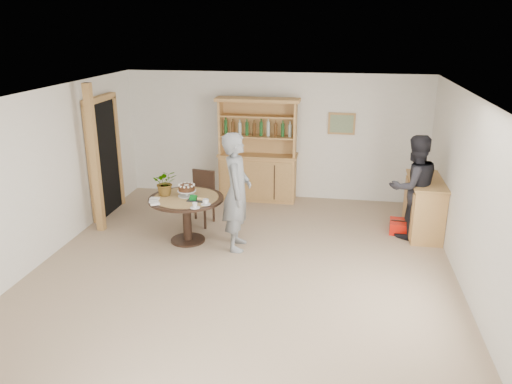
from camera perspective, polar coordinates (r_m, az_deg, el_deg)
The scene contains 17 objects.
ground at distance 7.18m, azimuth -1.70°, elevation -9.40°, with size 7.00×7.00×0.00m, color tan.
room_shell at distance 6.55m, azimuth -1.81°, elevation 4.18°, with size 6.04×7.04×2.52m.
doorway at distance 9.50m, azimuth -16.98°, elevation 4.01°, with size 0.13×1.10×2.18m.
pine_post at distance 8.67m, azimuth -17.97°, elevation 3.54°, with size 0.12×0.12×2.50m, color tan.
hutch at distance 9.95m, azimuth 0.22°, elevation 2.99°, with size 1.62×0.54×2.04m.
sideboard at distance 8.83m, azimuth 18.67°, elevation -1.57°, with size 0.54×1.26×0.94m.
dining_table at distance 8.07m, azimuth -7.95°, elevation -1.62°, with size 1.20×1.20×0.76m.
dining_chair at distance 8.84m, azimuth -6.26°, elevation -0.21°, with size 0.49×0.49×0.95m.
birthday_cake at distance 8.03m, azimuth -7.93°, elevation 0.37°, with size 0.30×0.30×0.20m.
flower_vase at distance 8.11m, azimuth -10.32°, elevation 1.08°, with size 0.38×0.33×0.42m, color #3F7233.
gift_tray at distance 7.84m, azimuth -6.78°, elevation -0.78°, with size 0.30×0.20×0.08m.
coffee_cup_a at distance 7.65m, azimuth -5.78°, elevation -1.15°, with size 0.15×0.15×0.09m.
coffee_cup_b at distance 7.53m, azimuth -6.99°, elevation -1.57°, with size 0.15×0.15×0.08m.
napkins at distance 7.87m, azimuth -11.53°, elevation -1.04°, with size 0.24×0.33×0.03m.
teen_boy at distance 7.67m, azimuth -2.21°, elevation 0.01°, with size 0.68×0.44×1.86m, color slate.
adult_person at distance 8.48m, azimuth 17.54°, elevation 0.53°, with size 0.84×0.65×1.73m, color black.
red_suitcase at distance 8.87m, azimuth 16.95°, elevation -3.88°, with size 0.63×0.45×0.21m.
Camera 1 is at (1.27, -6.21, 3.38)m, focal length 35.00 mm.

